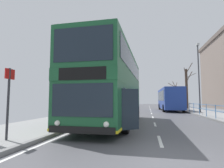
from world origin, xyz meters
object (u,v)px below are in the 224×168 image
Objects in this scene: background_bus_far_lane at (170,99)px; street_lamp_far_side at (199,72)px; double_decker_bus_main at (113,87)px; bare_tree_far_01 at (176,95)px; bus_stop_sign_near at (9,95)px; bare_tree_far_02 at (187,88)px.

street_lamp_far_side reaches higher than background_bus_far_lane.
bare_tree_far_01 is at bearing 75.04° from double_decker_bus_main.
double_decker_bus_main is 6.39m from bus_stop_sign_near.
bus_stop_sign_near is 0.33× the size of bare_tree_far_02.
bus_stop_sign_near is at bearing -122.30° from street_lamp_far_side.
bus_stop_sign_near is 0.45× the size of bare_tree_far_01.
background_bus_far_lane is 5.37m from bare_tree_far_02.
double_decker_bus_main is at bearing -126.30° from street_lamp_far_side.
street_lamp_far_side is at bearing -90.89° from bare_tree_far_01.
street_lamp_far_side is (2.62, -5.58, 2.96)m from background_bus_far_lane.
double_decker_bus_main is 1.01× the size of background_bus_far_lane.
background_bus_far_lane reaches higher than bus_stop_sign_near.
background_bus_far_lane is at bearing 70.48° from bus_stop_sign_near.
double_decker_bus_main is 1.36× the size of street_lamp_far_side.
bare_tree_far_02 is (0.23, -10.50, 0.94)m from bare_tree_far_01.
double_decker_bus_main is at bearing -112.64° from bare_tree_far_02.
bare_tree_far_02 is at bearing 51.06° from background_bus_far_lane.
bare_tree_far_01 is at bearing 91.27° from bare_tree_far_02.
bare_tree_far_01 reaches higher than background_bus_far_lane.
bare_tree_far_02 is at bearing 67.08° from bus_stop_sign_near.
bus_stop_sign_near is 0.31× the size of street_lamp_far_side.
background_bus_far_lane is 23.50m from bus_stop_sign_near.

